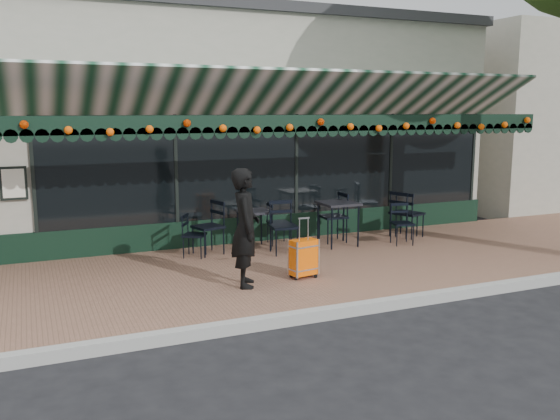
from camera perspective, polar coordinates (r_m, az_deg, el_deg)
name	(u,v)px	position (r m, az deg, el deg)	size (l,w,h in m)	color
ground	(325,317)	(7.93, 4.40, -10.19)	(80.00, 80.00, 0.00)	black
sidewalk	(268,273)	(9.64, -1.14, -6.09)	(18.00, 4.00, 0.15)	brown
curb	(328,313)	(7.84, 4.68, -9.85)	(18.00, 0.16, 0.15)	#9E9E99
restaurant_building	(178,127)	(14.85, -9.75, 7.89)	(12.00, 9.60, 4.50)	#A9A292
woman	(245,228)	(8.52, -3.35, -1.71)	(0.63, 0.41, 1.72)	black
suitcase	(304,258)	(9.04, 2.28, -4.63)	(0.44, 0.30, 0.93)	#FF6108
cafe_table_a	(338,206)	(11.17, 5.62, 0.34)	(0.67, 0.67, 0.83)	black
cafe_table_b	(254,214)	(10.90, -2.52, -0.41)	(0.57, 0.57, 0.71)	black
chair_a_left	(333,217)	(11.51, 5.13, -0.68)	(0.48, 0.48, 0.97)	black
chair_a_right	(410,214)	(12.16, 12.39, -0.39)	(0.47, 0.47, 0.94)	black
chair_a_front	(402,224)	(11.48, 11.68, -1.32)	(0.40, 0.40, 0.79)	black
chair_a_extra	(404,213)	(12.20, 11.84, -0.31)	(0.47, 0.47, 0.95)	black
chair_b_left	(208,227)	(10.55, -6.94, -1.67)	(0.48, 0.48, 0.96)	black
chair_b_right	(278,223)	(11.29, -0.15, -1.26)	(0.40, 0.40, 0.81)	black
chair_b_front	(284,227)	(10.51, 0.37, -1.66)	(0.48, 0.48, 0.95)	black
chair_solo	(194,235)	(10.40, -8.23, -2.44)	(0.38, 0.38, 0.76)	black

